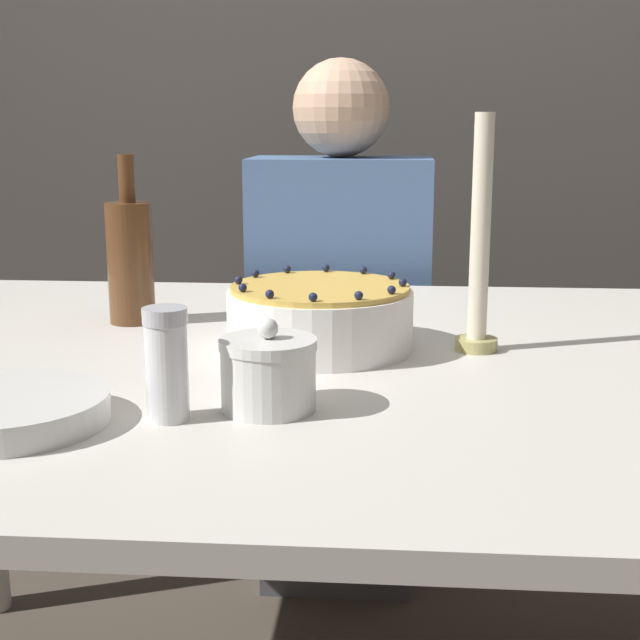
{
  "coord_description": "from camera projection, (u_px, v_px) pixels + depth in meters",
  "views": [
    {
      "loc": [
        0.09,
        -1.21,
        1.05
      ],
      "look_at": [
        -0.01,
        0.05,
        0.77
      ],
      "focal_mm": 50.0,
      "sensor_mm": 36.0,
      "label": 1
    }
  ],
  "objects": [
    {
      "name": "sugar_bowl",
      "position": [
        268.0,
        373.0,
        1.02
      ],
      "size": [
        0.11,
        0.11,
        0.11
      ],
      "color": "silver",
      "rests_on": "dining_table"
    },
    {
      "name": "bottle",
      "position": [
        130.0,
        259.0,
        1.45
      ],
      "size": [
        0.07,
        0.07,
        0.27
      ],
      "color": "brown",
      "rests_on": "dining_table"
    },
    {
      "name": "cake",
      "position": [
        320.0,
        317.0,
        1.29
      ],
      "size": [
        0.27,
        0.27,
        0.11
      ],
      "color": "white",
      "rests_on": "dining_table"
    },
    {
      "name": "plate_stack",
      "position": [
        6.0,
        410.0,
        0.98
      ],
      "size": [
        0.23,
        0.23,
        0.03
      ],
      "color": "silver",
      "rests_on": "dining_table"
    },
    {
      "name": "wall_behind",
      "position": [
        360.0,
        31.0,
        2.49
      ],
      "size": [
        8.0,
        0.05,
        2.6
      ],
      "color": "#4C4742",
      "rests_on": "ground_plane"
    },
    {
      "name": "dining_table",
      "position": [
        323.0,
        415.0,
        1.28
      ],
      "size": [
        1.65,
        1.15,
        0.73
      ],
      "color": "beige",
      "rests_on": "ground_plane"
    },
    {
      "name": "sugar_shaker",
      "position": [
        167.0,
        364.0,
        0.98
      ],
      "size": [
        0.05,
        0.05,
        0.13
      ],
      "color": "white",
      "rests_on": "dining_table"
    },
    {
      "name": "candle",
      "position": [
        480.0,
        254.0,
        1.27
      ],
      "size": [
        0.06,
        0.06,
        0.34
      ],
      "color": "tan",
      "rests_on": "dining_table"
    },
    {
      "name": "person_man_blue_shirt",
      "position": [
        340.0,
        358.0,
        2.06
      ],
      "size": [
        0.4,
        0.34,
        1.19
      ],
      "rotation": [
        0.0,
        0.0,
        3.14
      ],
      "color": "#595960",
      "rests_on": "ground_plane"
    }
  ]
}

